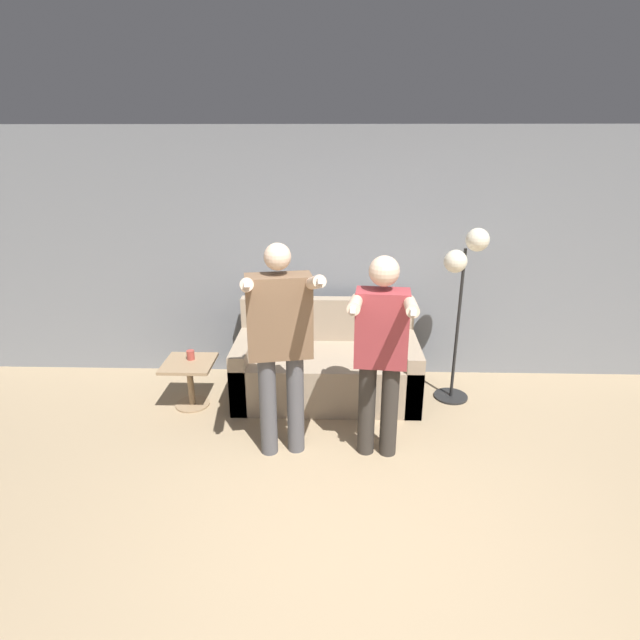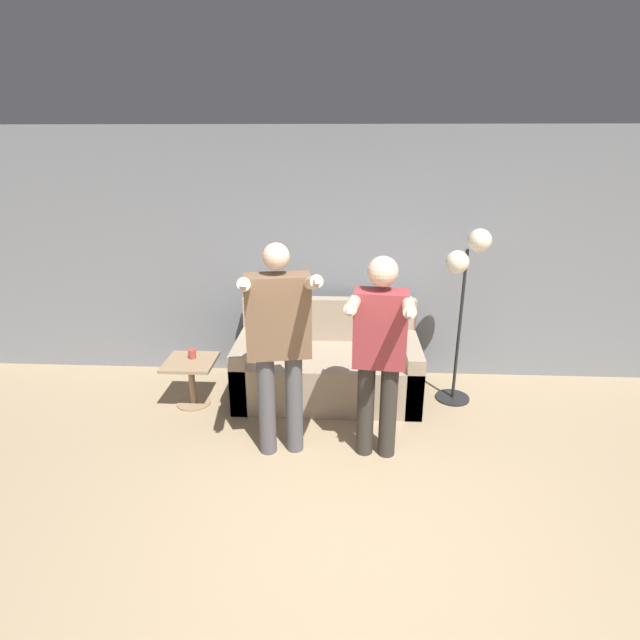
% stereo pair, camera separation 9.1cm
% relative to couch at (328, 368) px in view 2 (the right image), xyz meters
% --- Properties ---
extents(ground_plane, '(16.00, 16.00, 0.00)m').
position_rel_couch_xyz_m(ground_plane, '(0.24, -2.17, -0.30)').
color(ground_plane, tan).
extents(wall_back, '(10.00, 0.05, 2.60)m').
position_rel_couch_xyz_m(wall_back, '(0.24, 0.57, 1.00)').
color(wall_back, gray).
rests_on(wall_back, ground_plane).
extents(couch, '(1.79, 0.92, 0.92)m').
position_rel_couch_xyz_m(couch, '(0.00, 0.00, 0.00)').
color(couch, tan).
rests_on(couch, ground_plane).
extents(person_left, '(0.65, 0.73, 1.76)m').
position_rel_couch_xyz_m(person_left, '(-0.34, -1.01, 0.74)').
color(person_left, '#56565B').
rests_on(person_left, ground_plane).
extents(person_right, '(0.52, 0.70, 1.67)m').
position_rel_couch_xyz_m(person_right, '(0.43, -1.02, 0.67)').
color(person_right, '#38332D').
rests_on(person_right, ground_plane).
extents(cat, '(0.45, 0.13, 0.16)m').
position_rel_couch_xyz_m(cat, '(-0.44, 0.35, 0.69)').
color(cat, '#B7AD9E').
rests_on(cat, couch).
extents(floor_lamp, '(0.39, 0.34, 1.71)m').
position_rel_couch_xyz_m(floor_lamp, '(1.27, -0.04, 1.02)').
color(floor_lamp, black).
rests_on(floor_lamp, ground_plane).
extents(side_table, '(0.47, 0.47, 0.46)m').
position_rel_couch_xyz_m(side_table, '(-1.31, -0.27, 0.04)').
color(side_table, '#A38460').
rests_on(side_table, ground_plane).
extents(cup, '(0.07, 0.07, 0.09)m').
position_rel_couch_xyz_m(cup, '(-1.31, -0.20, 0.21)').
color(cup, '#B7473D').
rests_on(cup, side_table).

